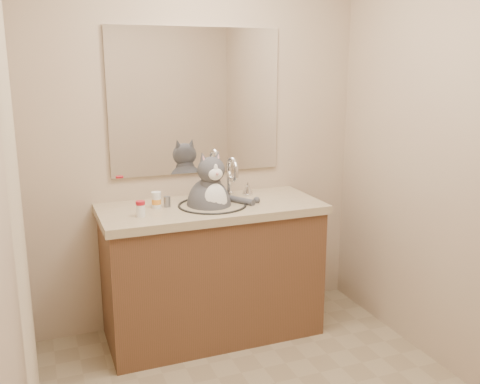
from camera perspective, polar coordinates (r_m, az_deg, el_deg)
name	(u,v)px	position (r m, az deg, el deg)	size (l,w,h in m)	color
room	(282,180)	(2.28, 4.46, 1.29)	(2.22, 2.52, 2.42)	gray
vanity	(212,268)	(3.37, -2.99, -8.06)	(1.34, 0.59, 1.12)	brown
mirror	(196,102)	(3.39, -4.68, 9.59)	(1.10, 0.02, 0.90)	white
shower_curtain	(21,240)	(2.21, -22.35, -4.71)	(0.02, 1.30, 1.93)	#C1AC92
cat	(210,203)	(3.23, -3.22, -1.14)	(0.40, 0.32, 0.54)	#4B4B50
pill_bottle_redcap	(141,209)	(3.03, -10.56, -1.77)	(0.05, 0.05, 0.09)	white
pill_bottle_orange	(156,200)	(3.19, -8.91, -0.88)	(0.07, 0.07, 0.10)	white
grey_canister	(167,202)	(3.21, -7.79, -1.03)	(0.05, 0.05, 0.06)	gray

